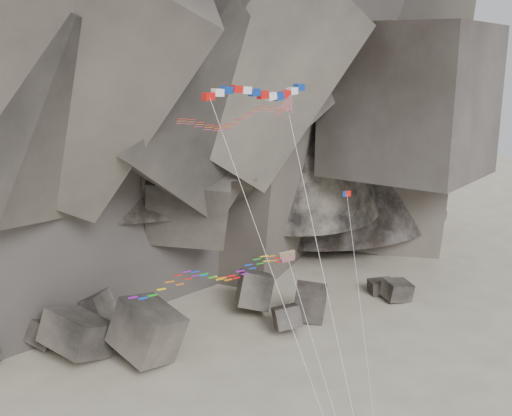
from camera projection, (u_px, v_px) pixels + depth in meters
name	position (u px, v px, depth m)	size (l,w,h in m)	color
boulder_field	(60.00, 336.00, 75.28)	(80.01, 19.13, 8.57)	#47423F
delta_kite	(229.00, 119.00, 41.80)	(8.84, 14.90, 31.24)	red
banner_kite	(258.00, 96.00, 45.57)	(9.21, 19.60, 31.58)	red
parafoil_kite	(208.00, 275.00, 42.57)	(13.04, 13.72, 20.28)	yellow
pennant_kite	(357.00, 278.00, 42.54)	(2.60, 11.60, 24.67)	red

